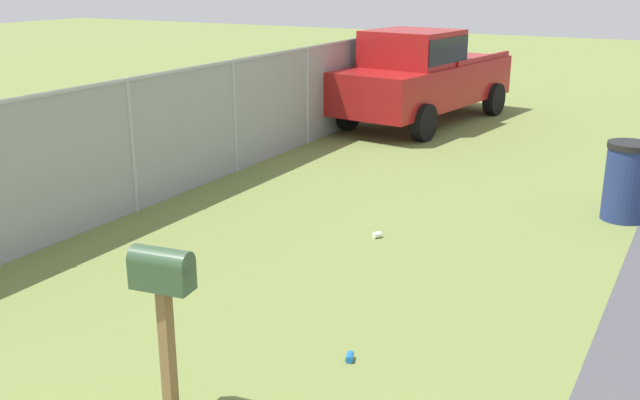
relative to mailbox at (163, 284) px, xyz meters
name	(u,v)px	position (x,y,z in m)	size (l,w,h in m)	color
mailbox	(163,284)	(0.00, 0.00, 0.00)	(0.26, 0.49, 1.38)	brown
pickup_truck	(421,74)	(11.58, 2.48, 0.01)	(5.47, 2.67, 2.09)	maroon
trash_bin	(627,181)	(6.64, -2.44, -0.55)	(0.61, 0.61, 1.09)	navy
fence_section	(131,141)	(3.67, 3.71, -0.07)	(14.85, 0.07, 1.90)	#9EA3A8
litter_cup_far_scatter	(377,235)	(4.33, 0.23, -1.05)	(0.08, 0.08, 0.10)	white
litter_can_midfield_a	(350,357)	(1.38, -0.86, -1.06)	(0.07, 0.07, 0.12)	blue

